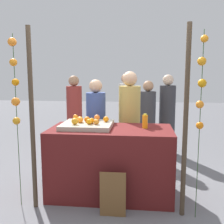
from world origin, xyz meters
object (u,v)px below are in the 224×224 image
(chalkboard_sign, at_px, (113,195))
(vendor_right, at_px, (129,129))
(juice_bottle, at_px, (145,121))
(vendor_left, at_px, (96,131))
(orange_0, at_px, (89,122))
(orange_1, at_px, (97,117))
(stall_counter, at_px, (111,162))

(chalkboard_sign, distance_m, vendor_right, 1.37)
(juice_bottle, relative_size, vendor_left, 0.12)
(orange_0, distance_m, chalkboard_sign, 0.99)
(orange_1, xyz_separation_m, vendor_right, (0.45, 0.44, -0.24))
(orange_1, bearing_deg, juice_bottle, -15.37)
(stall_counter, xyz_separation_m, vendor_left, (-0.33, 0.73, 0.26))
(vendor_right, bearing_deg, stall_counter, -107.92)
(vendor_right, bearing_deg, orange_0, -123.75)
(orange_0, distance_m, vendor_left, 0.85)
(orange_1, relative_size, chalkboard_sign, 0.15)
(orange_0, relative_size, vendor_left, 0.05)
(stall_counter, bearing_deg, orange_0, -166.18)
(stall_counter, distance_m, chalkboard_sign, 0.62)
(orange_1, height_order, vendor_right, vendor_right)
(juice_bottle, bearing_deg, vendor_left, 139.61)
(orange_0, distance_m, vendor_right, 0.94)
(vendor_left, bearing_deg, juice_bottle, -40.39)
(chalkboard_sign, bearing_deg, stall_counter, 98.79)
(orange_1, bearing_deg, vendor_right, 43.98)
(chalkboard_sign, height_order, vendor_right, vendor_right)
(orange_0, xyz_separation_m, vendor_right, (0.50, 0.75, -0.24))
(stall_counter, height_order, orange_0, orange_0)
(orange_1, height_order, chalkboard_sign, orange_1)
(stall_counter, xyz_separation_m, orange_1, (-0.23, 0.25, 0.57))
(stall_counter, height_order, vendor_left, vendor_left)
(juice_bottle, bearing_deg, chalkboard_sign, -120.12)
(juice_bottle, distance_m, vendor_left, 1.07)
(stall_counter, relative_size, orange_1, 19.90)
(orange_1, relative_size, vendor_right, 0.05)
(orange_1, distance_m, chalkboard_sign, 1.17)
(vendor_right, bearing_deg, orange_1, -136.02)
(orange_0, height_order, chalkboard_sign, orange_0)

